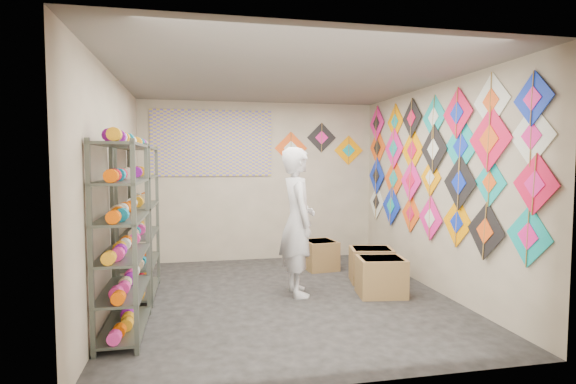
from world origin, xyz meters
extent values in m
plane|color=black|center=(0.00, 0.00, 0.00)|extent=(4.50, 4.50, 0.00)
plane|color=#B9A88D|center=(0.00, 2.25, 1.35)|extent=(4.00, 0.00, 4.00)
plane|color=#B9A88D|center=(0.00, -2.25, 1.35)|extent=(4.00, 0.00, 4.00)
plane|color=#B9A88D|center=(-2.00, 0.00, 1.35)|extent=(0.00, 4.50, 4.50)
plane|color=#B9A88D|center=(2.00, 0.00, 1.35)|extent=(0.00, 4.50, 4.50)
plane|color=#6C655B|center=(0.00, 0.00, 2.70)|extent=(4.50, 4.50, 0.00)
cube|color=#4C5147|center=(-1.78, -0.85, 0.95)|extent=(0.40, 1.10, 1.90)
cube|color=#4C5147|center=(-1.78, 0.45, 0.95)|extent=(0.40, 1.10, 1.90)
cylinder|color=#F72F95|center=(-1.78, -1.33, 1.04)|extent=(0.12, 0.10, 0.12)
cylinder|color=#FA5700|center=(-1.78, -1.14, 1.04)|extent=(0.12, 0.10, 0.12)
cylinder|color=orange|center=(-1.78, -0.95, 1.04)|extent=(0.12, 0.10, 0.12)
cylinder|color=silver|center=(-1.78, -0.75, 1.04)|extent=(0.12, 0.10, 0.12)
cylinder|color=red|center=(-1.78, -0.56, 1.04)|extent=(0.12, 0.10, 0.12)
cylinder|color=purple|center=(-1.78, -0.37, 1.04)|extent=(0.12, 0.10, 0.12)
cylinder|color=#D2B282|center=(-1.78, -0.03, 1.04)|extent=(0.12, 0.10, 0.12)
cylinder|color=#0F81A6|center=(-1.78, 0.16, 1.04)|extent=(0.12, 0.10, 0.12)
cylinder|color=#F72F95|center=(-1.78, 0.35, 1.04)|extent=(0.12, 0.10, 0.12)
cylinder|color=#FA5700|center=(-1.78, 0.55, 1.04)|extent=(0.12, 0.10, 0.12)
cylinder|color=orange|center=(-1.78, 0.74, 1.04)|extent=(0.12, 0.10, 0.12)
cylinder|color=silver|center=(-1.78, 0.93, 1.04)|extent=(0.12, 0.10, 0.12)
cube|color=#11A099|center=(1.99, -1.77, 1.00)|extent=(0.02, 0.61, 0.61)
cube|color=black|center=(1.97, -1.15, 0.95)|extent=(0.04, 0.64, 0.64)
cube|color=#FF9400|center=(1.99, -0.59, 0.97)|extent=(0.02, 0.61, 0.61)
cube|color=#F21C83|center=(1.97, 0.01, 0.94)|extent=(0.01, 0.60, 0.60)
cube|color=#F55313|center=(1.99, 0.60, 0.94)|extent=(0.02, 0.56, 0.56)
cube|color=#102CBC|center=(1.97, 1.23, 0.99)|extent=(0.03, 0.64, 0.64)
cube|color=silver|center=(1.99, 1.86, 0.99)|extent=(0.03, 0.60, 0.60)
cube|color=red|center=(1.97, -1.85, 1.49)|extent=(0.03, 0.58, 0.58)
cube|color=#11A099|center=(1.99, -1.18, 1.48)|extent=(0.02, 0.53, 0.53)
cube|color=black|center=(1.97, -0.64, 1.45)|extent=(0.02, 0.66, 0.66)
cube|color=#FF9400|center=(1.99, 0.05, 1.49)|extent=(0.02, 0.51, 0.51)
cube|color=#F21C83|center=(1.97, 0.58, 1.42)|extent=(0.04, 0.60, 0.60)
cube|color=#F55313|center=(1.99, 1.19, 1.42)|extent=(0.03, 0.69, 0.69)
cube|color=#102CBC|center=(1.97, 1.84, 1.45)|extent=(0.02, 0.64, 0.64)
cube|color=silver|center=(1.99, -1.76, 1.94)|extent=(0.01, 0.59, 0.59)
cube|color=red|center=(1.97, -1.17, 1.93)|extent=(0.03, 0.71, 0.71)
cube|color=#11A099|center=(1.99, -0.63, 1.88)|extent=(0.04, 0.68, 0.68)
cube|color=black|center=(1.97, -0.04, 1.86)|extent=(0.01, 0.65, 0.65)
cube|color=#FF9400|center=(1.99, 0.58, 1.86)|extent=(0.02, 0.65, 0.65)
cube|color=#F21C83|center=(1.97, 1.17, 1.90)|extent=(0.01, 0.65, 0.65)
cube|color=#F55313|center=(1.99, 1.85, 1.93)|extent=(0.01, 0.65, 0.65)
cube|color=#102CBC|center=(1.97, -1.78, 2.28)|extent=(0.02, 0.51, 0.51)
cube|color=silver|center=(1.99, -1.16, 2.34)|extent=(0.01, 0.61, 0.61)
cube|color=red|center=(1.97, -0.56, 2.27)|extent=(0.02, 0.61, 0.61)
cube|color=#11A099|center=(1.99, 0.00, 2.28)|extent=(0.03, 0.59, 0.59)
cube|color=black|center=(1.97, 0.58, 2.32)|extent=(0.02, 0.58, 0.58)
cube|color=#FF9400|center=(1.99, 1.17, 2.32)|extent=(0.02, 0.56, 0.56)
cube|color=#F21C83|center=(1.97, 1.86, 2.35)|extent=(0.02, 0.60, 0.60)
cube|color=#F55313|center=(0.55, 2.24, 1.92)|extent=(0.58, 0.02, 0.58)
cube|color=black|center=(1.10, 2.24, 2.11)|extent=(0.53, 0.02, 0.53)
cube|color=#FF9400|center=(1.60, 2.24, 1.89)|extent=(0.53, 0.02, 0.53)
cube|color=#5E53B5|center=(-0.80, 2.23, 2.00)|extent=(2.00, 0.01, 1.10)
imported|color=silver|center=(0.18, 0.10, 0.94)|extent=(0.71, 0.49, 1.88)
cube|color=olive|center=(1.21, -0.16, 0.24)|extent=(0.64, 0.56, 0.48)
cube|color=olive|center=(1.34, 0.48, 0.24)|extent=(0.67, 0.59, 0.48)
cube|color=olive|center=(0.82, 1.33, 0.23)|extent=(0.53, 0.57, 0.45)
camera|label=1|loc=(-1.07, -5.41, 1.71)|focal=28.00mm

